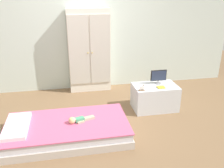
# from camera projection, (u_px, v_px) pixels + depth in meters

# --- Properties ---
(ground_plane) EXTENTS (10.00, 10.00, 0.02)m
(ground_plane) POSITION_uv_depth(u_px,v_px,m) (96.00, 123.00, 3.95)
(ground_plane) COLOR brown
(back_wall) EXTENTS (6.40, 0.05, 2.70)m
(back_wall) POSITION_uv_depth(u_px,v_px,m) (85.00, 25.00, 4.89)
(back_wall) COLOR silver
(back_wall) RESTS_ON ground_plane
(bed) EXTENTS (1.77, 0.95, 0.24)m
(bed) POSITION_uv_depth(u_px,v_px,m) (68.00, 130.00, 3.52)
(bed) COLOR beige
(bed) RESTS_ON ground_plane
(pillow) EXTENTS (0.32, 0.69, 0.05)m
(pillow) POSITION_uv_depth(u_px,v_px,m) (17.00, 126.00, 3.35)
(pillow) COLOR white
(pillow) RESTS_ON bed
(doll) EXTENTS (0.39, 0.18, 0.10)m
(doll) POSITION_uv_depth(u_px,v_px,m) (77.00, 120.00, 3.48)
(doll) COLOR #4CA375
(doll) RESTS_ON bed
(wardrobe) EXTENTS (0.85, 0.29, 1.68)m
(wardrobe) POSITION_uv_depth(u_px,v_px,m) (89.00, 51.00, 4.92)
(wardrobe) COLOR white
(wardrobe) RESTS_ON ground_plane
(tv_stand) EXTENTS (0.77, 0.49, 0.44)m
(tv_stand) POSITION_uv_depth(u_px,v_px,m) (155.00, 97.00, 4.33)
(tv_stand) COLOR silver
(tv_stand) RESTS_ON ground_plane
(tv_monitor) EXTENTS (0.29, 0.10, 0.25)m
(tv_monitor) POSITION_uv_depth(u_px,v_px,m) (159.00, 76.00, 4.28)
(tv_monitor) COLOR #99999E
(tv_monitor) RESTS_ON tv_stand
(rocking_horse_toy) EXTENTS (0.10, 0.04, 0.12)m
(rocking_horse_toy) POSITION_uv_depth(u_px,v_px,m) (142.00, 87.00, 4.02)
(rocking_horse_toy) COLOR #8E6642
(rocking_horse_toy) RESTS_ON tv_stand
(book_yellow) EXTENTS (0.12, 0.11, 0.02)m
(book_yellow) POSITION_uv_depth(u_px,v_px,m) (161.00, 87.00, 4.15)
(book_yellow) COLOR gold
(book_yellow) RESTS_ON tv_stand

